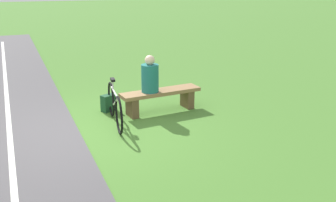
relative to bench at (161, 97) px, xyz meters
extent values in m
plane|color=#477A2D|center=(1.69, 0.74, -0.34)|extent=(80.00, 80.00, 0.00)
cube|color=#937047|center=(0.00, 0.00, 0.11)|extent=(1.88, 0.76, 0.08)
cube|color=brown|center=(-0.68, -0.13, -0.14)|extent=(0.23, 0.41, 0.42)
cube|color=brown|center=(0.68, 0.13, -0.14)|extent=(0.23, 0.41, 0.42)
cylinder|color=#1E6B66|center=(0.25, 0.05, 0.45)|extent=(0.44, 0.44, 0.61)
sphere|color=beige|center=(0.25, 0.05, 0.85)|extent=(0.21, 0.21, 0.21)
torus|color=black|center=(1.12, 1.02, 0.03)|extent=(0.06, 0.75, 0.75)
torus|color=black|center=(1.09, -0.05, 0.03)|extent=(0.06, 0.75, 0.75)
cylinder|color=silver|center=(1.11, 0.49, 0.35)|extent=(0.06, 0.91, 0.04)
cylinder|color=silver|center=(1.11, 0.65, 0.19)|extent=(0.05, 0.66, 0.35)
cylinder|color=silver|center=(1.10, 0.33, 0.45)|extent=(0.03, 0.03, 0.20)
cube|color=black|center=(1.10, 0.33, 0.56)|extent=(0.09, 0.20, 0.05)
cube|color=#1E4C2D|center=(1.10, -0.38, -0.16)|extent=(0.38, 0.32, 0.38)
cube|color=#245B37|center=(1.16, -0.48, -0.21)|extent=(0.22, 0.14, 0.17)
camera|label=1|loc=(2.37, 8.24, 2.63)|focal=43.14mm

